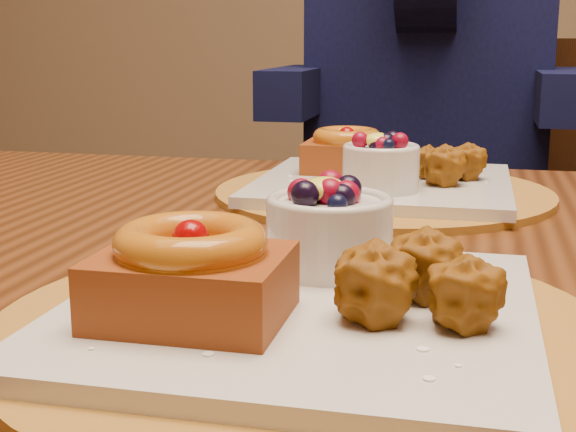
# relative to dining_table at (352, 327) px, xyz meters

# --- Properties ---
(dining_table) EXTENTS (1.60, 0.90, 0.76)m
(dining_table) POSITION_rel_dining_table_xyz_m (0.00, 0.00, 0.00)
(dining_table) COLOR #391B0A
(dining_table) RESTS_ON ground
(place_setting_near) EXTENTS (0.38, 0.38, 0.09)m
(place_setting_near) POSITION_rel_dining_table_xyz_m (-0.00, -0.22, 0.10)
(place_setting_near) COLOR brown
(place_setting_near) RESTS_ON dining_table
(place_setting_far) EXTENTS (0.38, 0.38, 0.08)m
(place_setting_far) POSITION_rel_dining_table_xyz_m (-0.00, 0.22, 0.10)
(place_setting_far) COLOR brown
(place_setting_far) RESTS_ON dining_table
(chair_far) EXTENTS (0.49, 0.49, 0.93)m
(chair_far) POSITION_rel_dining_table_xyz_m (0.18, 1.03, -0.16)
(chair_far) COLOR black
(chair_far) RESTS_ON ground
(diner) EXTENTS (0.55, 0.53, 0.91)m
(diner) POSITION_rel_dining_table_xyz_m (0.00, 0.92, 0.29)
(diner) COLOR black
(diner) RESTS_ON ground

